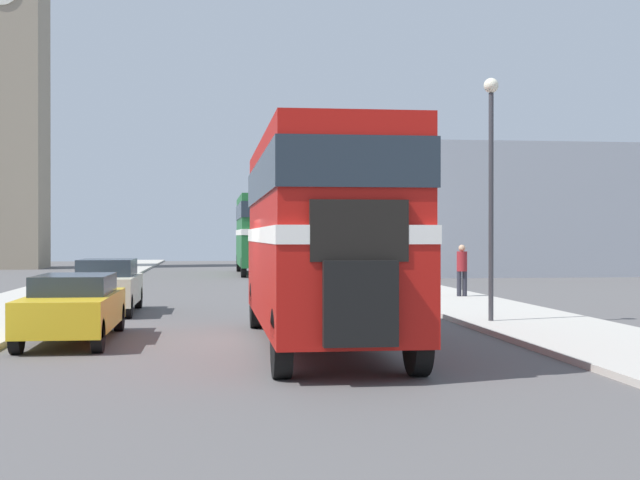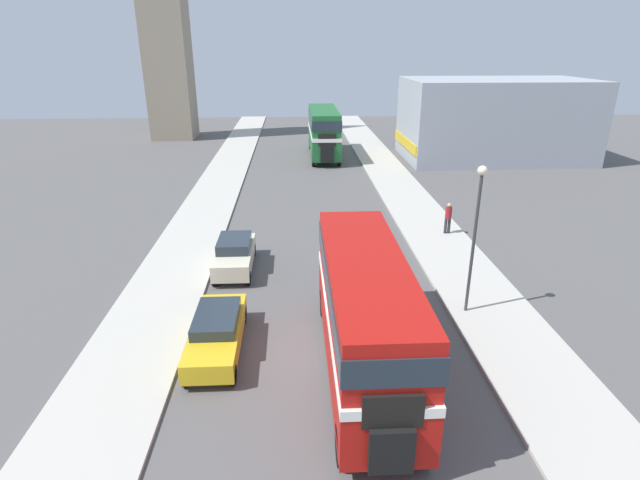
{
  "view_description": "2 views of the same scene",
  "coord_description": "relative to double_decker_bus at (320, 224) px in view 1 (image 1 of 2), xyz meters",
  "views": [
    {
      "loc": [
        -1.03,
        -18.47,
        2.16
      ],
      "look_at": [
        1.1,
        -1.2,
        2.09
      ],
      "focal_mm": 50.0,
      "sensor_mm": 36.0,
      "label": 1
    },
    {
      "loc": [
        -1.04,
        -14.81,
        10.02
      ],
      "look_at": [
        0.0,
        4.76,
        2.29
      ],
      "focal_mm": 28.0,
      "sensor_mm": 36.0,
      "label": 2
    }
  ],
  "objects": [
    {
      "name": "car_parked_mid",
      "position": [
        -5.02,
        8.23,
        -1.61
      ],
      "size": [
        1.68,
        4.2,
        1.52
      ],
      "color": "beige",
      "rests_on": "ground_plane"
    },
    {
      "name": "pedestrian_walking",
      "position": [
        6.36,
        12.18,
        -1.28
      ],
      "size": [
        0.35,
        0.35,
        1.75
      ],
      "color": "#282833",
      "rests_on": "sidewalk_right"
    },
    {
      "name": "bus_distant",
      "position": [
        0.71,
        33.45,
        0.22
      ],
      "size": [
        2.55,
        9.96,
        4.41
      ],
      "color": "#1E602D",
      "rests_on": "ground_plane"
    },
    {
      "name": "shop_building_block",
      "position": [
        16.3,
        31.93,
        1.17
      ],
      "size": [
        16.33,
        9.31,
        7.12
      ],
      "color": "#999EA8",
      "rests_on": "ground_plane"
    },
    {
      "name": "church_tower",
      "position": [
        -15.53,
        44.61,
        14.53
      ],
      "size": [
        4.77,
        4.77,
        33.1
      ],
      "color": "gray",
      "rests_on": "ground_plane"
    },
    {
      "name": "car_parked_near",
      "position": [
        -4.92,
        1.49,
        -1.67
      ],
      "size": [
        1.66,
        4.69,
        1.36
      ],
      "color": "gold",
      "rests_on": "ground_plane"
    },
    {
      "name": "street_lamp",
      "position": [
        4.6,
        3.56,
        1.57
      ],
      "size": [
        0.36,
        0.36,
        5.86
      ],
      "color": "#38383D",
      "rests_on": "sidewalk_right"
    },
    {
      "name": "ground_plane",
      "position": [
        -1.1,
        1.22,
        -2.39
      ],
      "size": [
        120.0,
        120.0,
        0.0
      ],
      "primitive_type": "plane",
      "color": "#565454"
    },
    {
      "name": "double_decker_bus",
      "position": [
        0.0,
        0.0,
        0.0
      ],
      "size": [
        2.42,
        9.53,
        4.0
      ],
      "color": "#B2140F",
      "rests_on": "ground_plane"
    },
    {
      "name": "sidewalk_right",
      "position": [
        5.65,
        1.22,
        -2.33
      ],
      "size": [
        3.5,
        120.0,
        0.12
      ],
      "color": "#B7B2A8",
      "rests_on": "ground_plane"
    }
  ]
}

